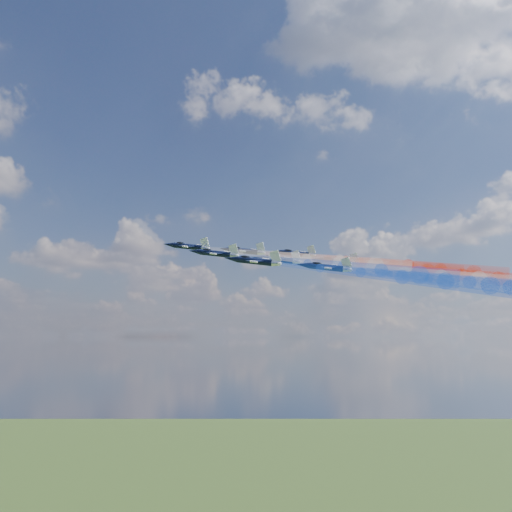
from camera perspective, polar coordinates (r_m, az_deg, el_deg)
jet_lead at (r=141.54m, az=-6.30°, el=0.88°), size 14.76×15.27×6.23m
trail_lead at (r=133.97m, az=4.68°, el=-0.25°), size 31.43×37.46×10.45m
jet_inner_left at (r=131.82m, az=-3.76°, el=0.24°), size 14.76×15.27×6.23m
trail_inner_left at (r=125.68m, az=8.15°, el=-1.01°), size 31.43×37.46×10.45m
jet_inner_right at (r=146.60m, az=-1.09°, el=0.47°), size 14.76×15.27×6.23m
trail_inner_right at (r=141.43m, az=9.64°, el=-0.63°), size 31.43×37.46×10.45m
jet_outer_left at (r=117.27m, az=-0.10°, el=-0.48°), size 14.76×15.27×6.23m
trail_outer_left at (r=113.27m, az=13.41°, el=-1.89°), size 31.43×37.46×10.45m
jet_center_third at (r=136.92m, az=2.08°, el=-0.33°), size 14.76×15.27×6.23m
trail_center_third at (r=133.48m, az=13.62°, el=-1.53°), size 31.43×37.46×10.45m
jet_outer_right at (r=153.88m, az=3.69°, el=0.23°), size 14.76×15.27×6.23m
trail_outer_right at (r=150.88m, az=13.95°, el=-0.81°), size 31.43×37.46×10.45m
jet_rear_left at (r=124.74m, az=6.55°, el=-1.05°), size 14.76×15.27×6.23m
trail_rear_left at (r=123.75m, az=19.21°, el=-2.34°), size 31.43×37.46×10.45m
jet_rear_right at (r=142.46m, az=7.51°, el=-0.53°), size 14.76×15.27×6.23m
trail_rear_right at (r=141.52m, az=18.58°, el=-1.65°), size 31.43×37.46×10.45m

